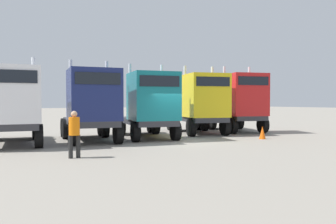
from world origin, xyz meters
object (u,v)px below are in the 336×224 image
at_px(semi_truck_navy, 92,104).
at_px(visitor_in_hivis, 74,131).
at_px(semi_truck_white, 12,105).
at_px(semi_truck_red, 241,103).
at_px(traffic_cone_near, 262,133).
at_px(semi_truck_teal, 150,105).
at_px(semi_truck_yellow, 202,104).

bearing_deg(semi_truck_navy, visitor_in_hivis, -16.72).
relative_size(semi_truck_white, semi_truck_red, 1.03).
relative_size(semi_truck_red, traffic_cone_near, 8.92).
xyz_separation_m(semi_truck_white, semi_truck_teal, (7.00, -0.40, 0.01)).
bearing_deg(traffic_cone_near, semi_truck_teal, 149.97).
distance_m(semi_truck_white, traffic_cone_near, 13.03).
bearing_deg(visitor_in_hivis, semi_truck_yellow, 117.62).
xyz_separation_m(semi_truck_teal, semi_truck_red, (7.33, 0.77, 0.11)).
bearing_deg(semi_truck_red, semi_truck_white, -73.31).
height_order(semi_truck_navy, traffic_cone_near, semi_truck_navy).
bearing_deg(semi_truck_white, semi_truck_teal, 93.91).
distance_m(semi_truck_teal, visitor_in_hivis, 7.04).
bearing_deg(traffic_cone_near, semi_truck_red, 64.23).
relative_size(semi_truck_yellow, semi_truck_red, 0.99).
height_order(semi_truck_white, semi_truck_yellow, semi_truck_yellow).
xyz_separation_m(semi_truck_navy, semi_truck_yellow, (7.42, 0.74, 0.01)).
xyz_separation_m(semi_truck_white, visitor_in_hivis, (1.61, -4.85, -0.90)).
relative_size(semi_truck_teal, traffic_cone_near, 9.18).
xyz_separation_m(semi_truck_white, traffic_cone_near, (12.44, -3.55, -1.56)).
xyz_separation_m(semi_truck_teal, visitor_in_hivis, (-5.39, -4.44, -0.91)).
relative_size(semi_truck_navy, semi_truck_yellow, 0.96).
bearing_deg(semi_truck_yellow, semi_truck_teal, -65.21).
bearing_deg(semi_truck_white, semi_truck_navy, 91.02).
bearing_deg(semi_truck_white, semi_truck_yellow, 98.99).
bearing_deg(semi_truck_yellow, traffic_cone_near, 33.41).
bearing_deg(semi_truck_red, semi_truck_teal, -68.76).
bearing_deg(semi_truck_white, traffic_cone_near, 81.29).
relative_size(semi_truck_navy, traffic_cone_near, 8.46).
relative_size(semi_truck_white, semi_truck_yellow, 1.03).
xyz_separation_m(semi_truck_yellow, semi_truck_red, (3.23, 0.03, 0.06)).
relative_size(semi_truck_teal, visitor_in_hivis, 3.71).
bearing_deg(visitor_in_hivis, semi_truck_white, -162.64).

